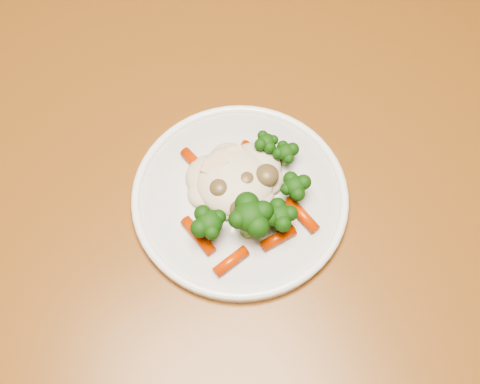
{
  "coord_description": "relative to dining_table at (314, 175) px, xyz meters",
  "views": [
    {
      "loc": [
        -0.34,
        -0.2,
        1.35
      ],
      "look_at": [
        -0.22,
        0.08,
        0.77
      ],
      "focal_mm": 45.0,
      "sensor_mm": 36.0,
      "label": 1
    }
  ],
  "objects": [
    {
      "name": "dining_table",
      "position": [
        0.0,
        0.0,
        0.0
      ],
      "size": [
        1.34,
        1.01,
        0.75
      ],
      "rotation": [
        0.0,
        0.0,
        -0.16
      ],
      "color": "brown",
      "rests_on": "ground"
    },
    {
      "name": "plate",
      "position": [
        -0.12,
        -0.04,
        0.1
      ],
      "size": [
        0.24,
        0.24,
        0.01
      ],
      "primitive_type": "cylinder",
      "color": "white",
      "rests_on": "dining_table"
    },
    {
      "name": "meal",
      "position": [
        -0.12,
        -0.05,
        0.13
      ],
      "size": [
        0.15,
        0.16,
        0.05
      ],
      "color": "beige",
      "rests_on": "plate"
    }
  ]
}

